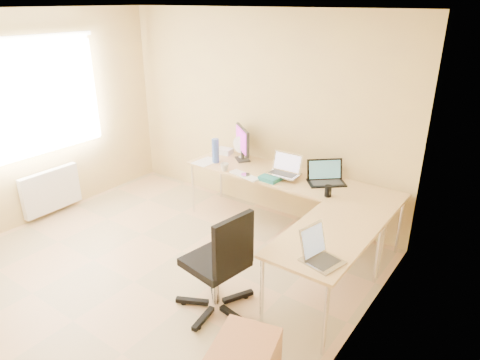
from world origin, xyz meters
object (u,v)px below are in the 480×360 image
Objects in this scene: desk_return at (324,270)px; desk_fan at (242,148)px; office_chair at (215,262)px; desk_main at (287,204)px; keyboard at (245,175)px; laptop_center at (284,165)px; monitor at (243,144)px; mug at (225,167)px; laptop_return at (323,250)px; water_bottle at (215,151)px; laptop_black at (327,173)px.

desk_fan reaches higher than desk_return.
office_chair is at bearing -139.38° from desk_return.
keyboard is at bearing -145.58° from desk_main.
laptop_center reaches higher than desk_return.
desk_return is 2.51× the size of monitor.
monitor is 0.11m from desk_fan.
office_chair is at bearing -83.02° from laptop_center.
mug is at bearing 133.75° from office_chair.
desk_main is 1.87m from laptop_return.
water_bottle reaches higher than desk_fan.
mug is at bearing 155.72° from laptop_black.
mug is (-1.71, 0.70, 0.41)m from desk_return.
monitor is 1.64× the size of water_bottle.
laptop_black is 0.98× the size of keyboard.
keyboard is 0.65m from desk_fan.
mug is (-0.71, -0.21, -0.12)m from laptop_center.
monitor reaches higher than office_chair.
desk_return is 2.22m from desk_fan.
office_chair is at bearing -82.94° from desk_main.
desk_return is at bearing -28.42° from desk_fan.
monitor is at bearing 64.07° from laptop_return.
desk_fan reaches higher than mug.
keyboard is 1.50× the size of desk_fan.
laptop_center is 1.08× the size of laptop_return.
keyboard is 1.33× the size of water_bottle.
desk_main is 0.54m from laptop_center.
laptop_black reaches higher than keyboard.
desk_fan reaches higher than desk_main.
keyboard is at bearing -12.49° from monitor.
laptop_return is at bearing -34.32° from desk_fan.
mug is 2.17m from laptop_return.
mug is at bearing -44.61° from monitor.
water_bottle is at bearing -178.88° from laptop_center.
laptop_return is (1.91, -1.56, -0.11)m from monitor.
office_chair is (1.03, -1.86, -0.37)m from desk_fan.
laptop_black is at bearing 37.70° from laptop_return.
office_chair is (0.21, -1.66, 0.14)m from desk_main.
keyboard is (-0.89, -0.37, -0.12)m from laptop_black.
desk_main is 0.65m from keyboard.
desk_main is at bearing 147.84° from laptop_black.
mug is 0.34m from water_bottle.
desk_main is at bearing 46.13° from keyboard.
keyboard is at bearing 161.14° from laptop_black.
desk_return is 2.18m from monitor.
mug is (-0.74, -0.30, 0.41)m from desk_main.
monitor is at bearing -45.50° from desk_fan.
laptop_center is at bearing -14.58° from desk_fan.
desk_return is 1.23× the size of office_chair.
desk_return is at bearing -45.73° from desk_main.
mug is 0.10× the size of office_chair.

